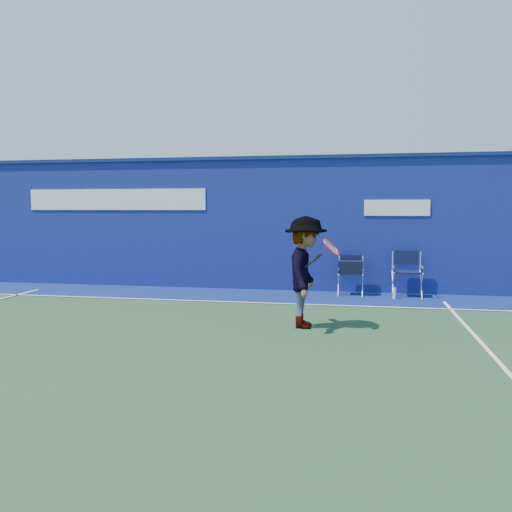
% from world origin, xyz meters
% --- Properties ---
extents(ground, '(80.00, 80.00, 0.00)m').
position_xyz_m(ground, '(0.00, 0.00, 0.00)').
color(ground, '#244528').
rests_on(ground, ground).
extents(stadium_wall, '(24.00, 0.50, 3.08)m').
position_xyz_m(stadium_wall, '(-0.00, 5.20, 1.55)').
color(stadium_wall, navy).
rests_on(stadium_wall, ground).
extents(out_of_bounds_strip, '(24.00, 1.80, 0.01)m').
position_xyz_m(out_of_bounds_strip, '(0.00, 4.10, 0.00)').
color(out_of_bounds_strip, navy).
rests_on(out_of_bounds_strip, ground).
extents(court_lines, '(24.00, 12.00, 0.01)m').
position_xyz_m(court_lines, '(0.00, 0.60, 0.01)').
color(court_lines, white).
rests_on(court_lines, out_of_bounds_strip).
extents(directors_chair_left, '(0.52, 0.46, 0.87)m').
position_xyz_m(directors_chair_left, '(2.63, 4.59, 0.36)').
color(directors_chair_left, silver).
rests_on(directors_chair_left, ground).
extents(directors_chair_right, '(0.58, 0.52, 0.98)m').
position_xyz_m(directors_chair_right, '(3.82, 4.59, 0.31)').
color(directors_chair_right, silver).
rests_on(directors_chair_right, ground).
extents(water_bottle, '(0.07, 0.07, 0.24)m').
position_xyz_m(water_bottle, '(3.54, 4.23, 0.12)').
color(water_bottle, silver).
rests_on(water_bottle, ground).
extents(tennis_player, '(0.89, 1.14, 1.76)m').
position_xyz_m(tennis_player, '(1.98, 1.21, 0.88)').
color(tennis_player, '#EA4738').
rests_on(tennis_player, ground).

